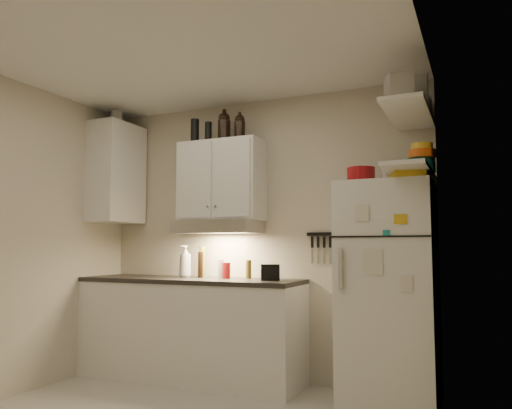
% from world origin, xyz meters
% --- Properties ---
extents(ceiling, '(3.20, 3.00, 0.02)m').
position_xyz_m(ceiling, '(0.00, 0.00, 2.61)').
color(ceiling, white).
rests_on(ceiling, ground).
extents(back_wall, '(3.20, 0.02, 2.60)m').
position_xyz_m(back_wall, '(0.00, 1.51, 1.30)').
color(back_wall, beige).
rests_on(back_wall, ground).
extents(right_wall, '(0.02, 3.00, 2.60)m').
position_xyz_m(right_wall, '(1.61, 0.00, 1.30)').
color(right_wall, beige).
rests_on(right_wall, ground).
extents(base_cabinet, '(2.10, 0.60, 0.88)m').
position_xyz_m(base_cabinet, '(-0.55, 1.20, 0.44)').
color(base_cabinet, white).
rests_on(base_cabinet, floor).
extents(countertop, '(2.10, 0.62, 0.04)m').
position_xyz_m(countertop, '(-0.55, 1.20, 0.90)').
color(countertop, '#2A2724').
rests_on(countertop, base_cabinet).
extents(upper_cabinet, '(0.80, 0.33, 0.75)m').
position_xyz_m(upper_cabinet, '(-0.30, 1.33, 1.83)').
color(upper_cabinet, white).
rests_on(upper_cabinet, back_wall).
extents(side_cabinet, '(0.33, 0.55, 1.00)m').
position_xyz_m(side_cabinet, '(-1.44, 1.20, 1.95)').
color(side_cabinet, white).
rests_on(side_cabinet, left_wall).
extents(range_hood, '(0.76, 0.46, 0.12)m').
position_xyz_m(range_hood, '(-0.30, 1.27, 1.39)').
color(range_hood, silver).
rests_on(range_hood, back_wall).
extents(fridge, '(0.70, 0.68, 1.70)m').
position_xyz_m(fridge, '(1.25, 1.16, 0.85)').
color(fridge, white).
rests_on(fridge, floor).
extents(shelf_hi, '(0.30, 0.95, 0.03)m').
position_xyz_m(shelf_hi, '(1.45, 1.02, 2.20)').
color(shelf_hi, white).
rests_on(shelf_hi, right_wall).
extents(shelf_lo, '(0.30, 0.95, 0.03)m').
position_xyz_m(shelf_lo, '(1.45, 1.02, 1.76)').
color(shelf_lo, white).
rests_on(shelf_lo, right_wall).
extents(knife_strip, '(0.42, 0.02, 0.03)m').
position_xyz_m(knife_strip, '(0.70, 1.49, 1.32)').
color(knife_strip, black).
rests_on(knife_strip, back_wall).
extents(dutch_oven, '(0.25, 0.25, 0.13)m').
position_xyz_m(dutch_oven, '(1.07, 1.09, 1.76)').
color(dutch_oven, maroon).
rests_on(dutch_oven, fridge).
extents(book_stack, '(0.28, 0.32, 0.09)m').
position_xyz_m(book_stack, '(1.44, 0.94, 1.75)').
color(book_stack, gold).
rests_on(book_stack, fridge).
extents(spice_jar, '(0.09, 0.09, 0.11)m').
position_xyz_m(spice_jar, '(1.25, 1.12, 1.76)').
color(spice_jar, silver).
rests_on(spice_jar, fridge).
extents(stock_pot, '(0.29, 0.29, 0.19)m').
position_xyz_m(stock_pot, '(1.46, 1.37, 2.31)').
color(stock_pot, silver).
rests_on(stock_pot, shelf_hi).
extents(tin_a, '(0.28, 0.26, 0.23)m').
position_xyz_m(tin_a, '(1.47, 0.94, 2.33)').
color(tin_a, '#AAAAAD').
rests_on(tin_a, shelf_hi).
extents(tin_b, '(0.22, 0.22, 0.16)m').
position_xyz_m(tin_b, '(1.43, 0.67, 2.30)').
color(tin_b, '#AAAAAD').
rests_on(tin_b, shelf_hi).
extents(bowl_teal, '(0.25, 0.25, 0.10)m').
position_xyz_m(bowl_teal, '(1.49, 1.22, 1.83)').
color(bowl_teal, teal).
rests_on(bowl_teal, shelf_lo).
extents(bowl_orange, '(0.20, 0.20, 0.06)m').
position_xyz_m(bowl_orange, '(1.53, 1.14, 1.91)').
color(bowl_orange, orange).
rests_on(bowl_orange, bowl_teal).
extents(bowl_yellow, '(0.16, 0.16, 0.05)m').
position_xyz_m(bowl_yellow, '(1.53, 1.14, 1.96)').
color(bowl_yellow, yellow).
rests_on(bowl_yellow, bowl_orange).
extents(plates, '(0.29, 0.29, 0.06)m').
position_xyz_m(plates, '(1.45, 1.10, 1.80)').
color(plates, teal).
rests_on(plates, shelf_lo).
extents(growler_a, '(0.15, 0.15, 0.28)m').
position_xyz_m(growler_a, '(-0.27, 1.32, 2.34)').
color(growler_a, black).
rests_on(growler_a, upper_cabinet).
extents(growler_b, '(0.13, 0.13, 0.23)m').
position_xyz_m(growler_b, '(-0.09, 1.29, 2.32)').
color(growler_b, black).
rests_on(growler_b, upper_cabinet).
extents(thermos_a, '(0.09, 0.09, 0.19)m').
position_xyz_m(thermos_a, '(-0.41, 1.27, 2.29)').
color(thermos_a, black).
rests_on(thermos_a, upper_cabinet).
extents(thermos_b, '(0.09, 0.09, 0.23)m').
position_xyz_m(thermos_b, '(-0.56, 1.28, 2.32)').
color(thermos_b, black).
rests_on(thermos_b, upper_cabinet).
extents(side_jar, '(0.14, 0.14, 0.16)m').
position_xyz_m(side_jar, '(-1.47, 1.22, 2.53)').
color(side_jar, silver).
rests_on(side_jar, side_cabinet).
extents(soap_bottle, '(0.17, 0.17, 0.34)m').
position_xyz_m(soap_bottle, '(-0.62, 1.23, 1.09)').
color(soap_bottle, white).
rests_on(soap_bottle, countertop).
extents(pepper_mill, '(0.06, 0.06, 0.17)m').
position_xyz_m(pepper_mill, '(-0.03, 1.36, 1.00)').
color(pepper_mill, brown).
rests_on(pepper_mill, countertop).
extents(oil_bottle, '(0.06, 0.06, 0.29)m').
position_xyz_m(oil_bottle, '(-0.50, 1.33, 1.07)').
color(oil_bottle, '#666A1A').
rests_on(oil_bottle, countertop).
extents(vinegar_bottle, '(0.05, 0.05, 0.24)m').
position_xyz_m(vinegar_bottle, '(-0.48, 1.27, 1.04)').
color(vinegar_bottle, black).
rests_on(vinegar_bottle, countertop).
extents(clear_bottle, '(0.07, 0.07, 0.17)m').
position_xyz_m(clear_bottle, '(-0.27, 1.28, 1.00)').
color(clear_bottle, silver).
rests_on(clear_bottle, countertop).
extents(red_jar, '(0.10, 0.10, 0.14)m').
position_xyz_m(red_jar, '(-0.21, 1.27, 0.99)').
color(red_jar, maroon).
rests_on(red_jar, countertop).
extents(caddy, '(0.19, 0.16, 0.14)m').
position_xyz_m(caddy, '(0.25, 1.21, 0.99)').
color(caddy, black).
rests_on(caddy, countertop).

